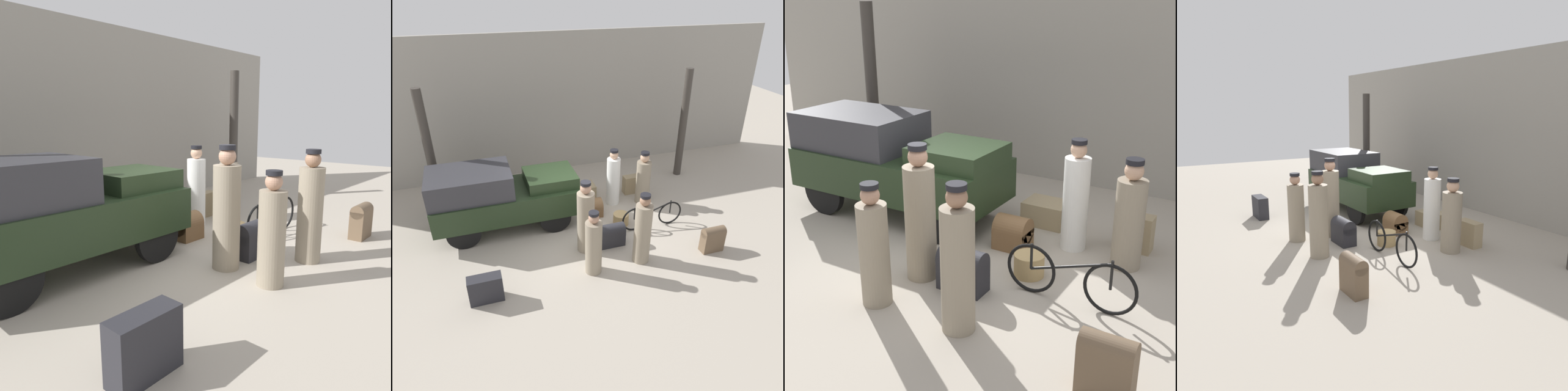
{
  "view_description": "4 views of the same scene",
  "coord_description": "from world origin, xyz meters",
  "views": [
    {
      "loc": [
        -4.58,
        -4.1,
        2.25
      ],
      "look_at": [
        0.2,
        0.2,
        0.95
      ],
      "focal_mm": 35.0,
      "sensor_mm": 36.0,
      "label": 1
    },
    {
      "loc": [
        -2.47,
        -7.96,
        5.85
      ],
      "look_at": [
        0.2,
        0.2,
        0.95
      ],
      "focal_mm": 35.0,
      "sensor_mm": 36.0,
      "label": 2
    },
    {
      "loc": [
        3.91,
        -6.06,
        3.67
      ],
      "look_at": [
        0.2,
        0.2,
        0.95
      ],
      "focal_mm": 50.0,
      "sensor_mm": 36.0,
      "label": 3
    },
    {
      "loc": [
        7.86,
        -4.54,
        2.96
      ],
      "look_at": [
        0.2,
        0.2,
        0.95
      ],
      "focal_mm": 35.0,
      "sensor_mm": 36.0,
      "label": 4
    }
  ],
  "objects": [
    {
      "name": "ground_plane",
      "position": [
        0.0,
        0.0,
        0.0
      ],
      "size": [
        30.0,
        30.0,
        0.0
      ],
      "primitive_type": "plane",
      "color": "#A89E8E"
    },
    {
      "name": "station_building_facade",
      "position": [
        0.0,
        4.08,
        2.25
      ],
      "size": [
        16.0,
        0.15,
        4.5
      ],
      "color": "gray",
      "rests_on": "ground"
    },
    {
      "name": "canopy_pillar_left",
      "position": [
        -3.57,
        2.29,
        1.76
      ],
      "size": [
        0.24,
        0.24,
        3.52
      ],
      "color": "#38332D",
      "rests_on": "ground"
    },
    {
      "name": "truck",
      "position": [
        -1.98,
        0.91,
        0.97
      ],
      "size": [
        3.71,
        1.54,
        1.73
      ],
      "color": "black",
      "rests_on": "ground"
    },
    {
      "name": "bicycle",
      "position": [
        1.82,
        -0.37,
        0.35
      ],
      "size": [
        1.73,
        0.04,
        0.72
      ],
      "color": "black",
      "rests_on": "ground"
    },
    {
      "name": "wicker_basket",
      "position": [
        1.09,
        0.02,
        0.16
      ],
      "size": [
        0.42,
        0.42,
        0.31
      ],
      "color": "tan",
      "rests_on": "ground"
    },
    {
      "name": "porter_with_bicycle",
      "position": [
        -0.25,
        -1.58,
        0.72
      ],
      "size": [
        0.37,
        0.37,
        1.59
      ],
      "color": "gray",
      "rests_on": "ground"
    },
    {
      "name": "porter_standing_middle",
      "position": [
        -0.16,
        -0.75,
        0.86
      ],
      "size": [
        0.42,
        0.42,
        1.88
      ],
      "color": "gray",
      "rests_on": "ground"
    },
    {
      "name": "conductor_in_dark_uniform",
      "position": [
        1.29,
        1.15,
        0.78
      ],
      "size": [
        0.39,
        0.39,
        1.71
      ],
      "color": "white",
      "rests_on": "ground"
    },
    {
      "name": "porter_lifting_near_truck",
      "position": [
        2.15,
        0.96,
        0.72
      ],
      "size": [
        0.42,
        0.42,
        1.6
      ],
      "color": "gray",
      "rests_on": "ground"
    },
    {
      "name": "porter_carrying_trunk",
      "position": [
        0.95,
        -1.55,
        0.82
      ],
      "size": [
        0.39,
        0.39,
        1.79
      ],
      "color": "gray",
      "rests_on": "ground"
    },
    {
      "name": "suitcase_black_upright",
      "position": [
        -2.65,
        -1.76,
        0.31
      ],
      "size": [
        0.7,
        0.28,
        0.61
      ],
      "color": "#232328",
      "rests_on": "ground"
    },
    {
      "name": "suitcase_small_leather",
      "position": [
        2.09,
        1.57,
        0.28
      ],
      "size": [
        0.55,
        0.28,
        0.56
      ],
      "color": "#9E8966",
      "rests_on": "ground"
    },
    {
      "name": "trunk_large_brown",
      "position": [
        2.76,
        -1.75,
        0.36
      ],
      "size": [
        0.55,
        0.26,
        0.67
      ],
      "color": "brown",
      "rests_on": "ground"
    },
    {
      "name": "trunk_barrel_dark",
      "position": [
        0.49,
        0.68,
        0.24
      ],
      "size": [
        0.51,
        0.42,
        0.52
      ],
      "color": "brown",
      "rests_on": "ground"
    },
    {
      "name": "suitcase_tan_flat",
      "position": [
        0.55,
        1.8,
        0.2
      ],
      "size": [
        0.72,
        0.55,
        0.39
      ],
      "color": "#9E8966",
      "rests_on": "ground"
    },
    {
      "name": "trunk_umber_medium",
      "position": [
        0.51,
        -0.76,
        0.31
      ],
      "size": [
        0.63,
        0.34,
        0.59
      ],
      "color": "#232328",
      "rests_on": "ground"
    }
  ]
}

